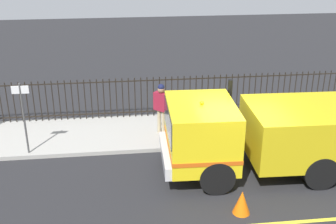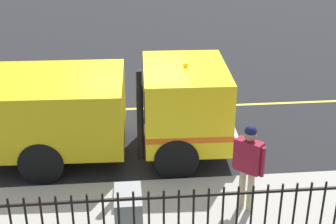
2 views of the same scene
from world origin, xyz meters
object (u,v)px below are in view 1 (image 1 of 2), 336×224
at_px(work_truck, 257,131).
at_px(utility_cabinet, 221,110).
at_px(traffic_cone, 242,202).
at_px(street_sign, 23,110).
at_px(worker_standing, 161,103).

distance_m(work_truck, utility_cabinet, 3.32).
bearing_deg(traffic_cone, utility_cabinet, -7.74).
relative_size(utility_cabinet, traffic_cone, 1.45).
relative_size(utility_cabinet, street_sign, 0.40).
bearing_deg(utility_cabinet, street_sign, 103.88).
height_order(worker_standing, traffic_cone, worker_standing).
xyz_separation_m(worker_standing, utility_cabinet, (0.65, -2.23, -0.63)).
bearing_deg(traffic_cone, work_truck, -25.74).
relative_size(traffic_cone, street_sign, 0.27).
bearing_deg(utility_cabinet, work_truck, -175.47).
bearing_deg(street_sign, work_truck, -103.62).
relative_size(work_truck, street_sign, 2.64).
distance_m(work_truck, worker_standing, 3.59).
bearing_deg(utility_cabinet, traffic_cone, 172.26).
height_order(worker_standing, street_sign, street_sign).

